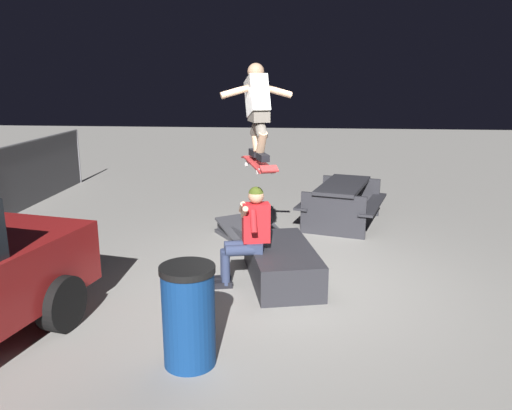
{
  "coord_description": "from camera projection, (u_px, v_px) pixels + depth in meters",
  "views": [
    {
      "loc": [
        -6.17,
        -0.13,
        2.64
      ],
      "look_at": [
        0.01,
        0.44,
        1.05
      ],
      "focal_mm": 35.85,
      "sensor_mm": 36.0,
      "label": 1
    }
  ],
  "objects": [
    {
      "name": "person_sitting_on_ledge",
      "position": [
        248.0,
        232.0,
        6.47
      ],
      "size": [
        0.59,
        0.79,
        1.29
      ],
      "color": "#2D3856",
      "rests_on": "ground"
    },
    {
      "name": "ledge_box_main",
      "position": [
        282.0,
        263.0,
        6.72
      ],
      "size": [
        1.79,
        1.16,
        0.45
      ],
      "primitive_type": "cube",
      "rotation": [
        0.0,
        0.0,
        0.23
      ],
      "color": "#28282D",
      "rests_on": "ground"
    },
    {
      "name": "picnic_table_back",
      "position": [
        343.0,
        197.0,
        9.18
      ],
      "size": [
        2.0,
        1.75,
        0.75
      ],
      "color": "#28282D",
      "rests_on": "ground"
    },
    {
      "name": "kicker_ramp",
      "position": [
        253.0,
        233.0,
        8.56
      ],
      "size": [
        1.41,
        1.38,
        0.36
      ],
      "color": "#38383D",
      "rests_on": "ground"
    },
    {
      "name": "skater_airborne",
      "position": [
        258.0,
        107.0,
        6.09
      ],
      "size": [
        0.63,
        0.86,
        1.12
      ],
      "color": "black"
    },
    {
      "name": "skateboard",
      "position": [
        259.0,
        164.0,
        6.21
      ],
      "size": [
        1.03,
        0.54,
        0.13
      ],
      "color": "#B72D2D"
    },
    {
      "name": "trash_bin",
      "position": [
        189.0,
        315.0,
        4.69
      ],
      "size": [
        0.51,
        0.51,
        0.97
      ],
      "color": "navy",
      "rests_on": "ground"
    },
    {
      "name": "ground_plane",
      "position": [
        290.0,
        284.0,
        6.62
      ],
      "size": [
        40.0,
        40.0,
        0.0
      ],
      "primitive_type": "plane",
      "color": "gray"
    }
  ]
}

